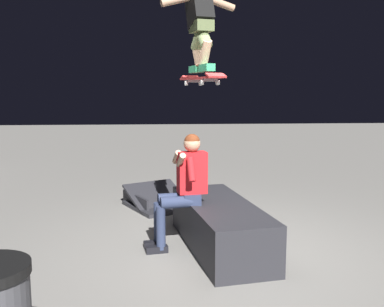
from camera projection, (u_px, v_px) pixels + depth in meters
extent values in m
plane|color=gray|center=(226.00, 252.00, 5.15)|extent=(40.00, 40.00, 0.00)
cube|color=#28282D|center=(220.00, 225.00, 5.27)|extent=(2.16, 1.07, 0.56)
cube|color=#2D3856|center=(192.00, 198.00, 5.24)|extent=(0.32, 0.20, 0.12)
cube|color=red|center=(192.00, 173.00, 5.20)|extent=(0.25, 0.37, 0.50)
sphere|color=tan|center=(192.00, 143.00, 5.15)|extent=(0.20, 0.20, 0.20)
sphere|color=brown|center=(192.00, 142.00, 5.15)|extent=(0.19, 0.19, 0.19)
cylinder|color=red|center=(191.00, 169.00, 4.98)|extent=(0.20, 0.11, 0.29)
cylinder|color=tan|center=(181.00, 160.00, 5.02)|extent=(0.25, 0.11, 0.19)
cylinder|color=red|center=(183.00, 164.00, 5.37)|extent=(0.20, 0.11, 0.29)
cylinder|color=tan|center=(177.00, 157.00, 5.25)|extent=(0.25, 0.11, 0.19)
cylinder|color=#2D3856|center=(177.00, 202.00, 5.11)|extent=(0.20, 0.42, 0.14)
cylinder|color=#2D3856|center=(161.00, 228.00, 5.11)|extent=(0.11, 0.11, 0.52)
cube|color=black|center=(157.00, 249.00, 5.13)|extent=(0.14, 0.27, 0.08)
cylinder|color=#2D3856|center=(174.00, 199.00, 5.29)|extent=(0.20, 0.42, 0.14)
cylinder|color=#2D3856|center=(158.00, 223.00, 5.28)|extent=(0.11, 0.11, 0.52)
cube|color=black|center=(154.00, 244.00, 5.31)|extent=(0.14, 0.27, 0.08)
cube|color=#B72D2D|center=(201.00, 78.00, 4.94)|extent=(0.82, 0.39, 0.02)
cube|color=#B72D2D|center=(189.00, 78.00, 5.36)|extent=(0.17, 0.22, 0.06)
cube|color=#B72D2D|center=(216.00, 75.00, 4.51)|extent=(0.17, 0.22, 0.06)
cube|color=#99999E|center=(193.00, 81.00, 5.21)|extent=(0.10, 0.17, 0.03)
cylinder|color=white|center=(186.00, 83.00, 5.18)|extent=(0.06, 0.04, 0.05)
cylinder|color=white|center=(200.00, 83.00, 5.24)|extent=(0.06, 0.04, 0.05)
cube|color=#99999E|center=(210.00, 80.00, 4.68)|extent=(0.10, 0.17, 0.03)
cylinder|color=white|center=(202.00, 82.00, 4.66)|extent=(0.06, 0.04, 0.05)
cylinder|color=white|center=(218.00, 82.00, 4.71)|extent=(0.06, 0.04, 0.05)
cube|color=#2D9E66|center=(196.00, 69.00, 5.09)|extent=(0.28, 0.16, 0.08)
cube|color=#2D9E66|center=(207.00, 68.00, 4.75)|extent=(0.28, 0.16, 0.08)
cylinder|color=tan|center=(198.00, 55.00, 5.02)|extent=(0.25, 0.15, 0.31)
cylinder|color=#67764A|center=(200.00, 37.00, 4.92)|extent=(0.35, 0.21, 0.33)
cylinder|color=tan|center=(205.00, 53.00, 4.78)|extent=(0.25, 0.15, 0.31)
cylinder|color=#67764A|center=(203.00, 35.00, 4.82)|extent=(0.35, 0.21, 0.33)
cube|color=#67764A|center=(201.00, 27.00, 4.86)|extent=(0.34, 0.27, 0.12)
cube|color=black|center=(199.00, 6.00, 4.90)|extent=(0.49, 0.32, 0.52)
cylinder|color=tan|center=(217.00, 2.00, 4.98)|extent=(0.19, 0.45, 0.19)
cube|color=#28282D|center=(160.00, 205.00, 7.15)|extent=(1.33, 1.28, 0.06)
cube|color=#28282D|center=(160.00, 200.00, 7.14)|extent=(1.30, 1.27, 0.45)
cube|color=#28282D|center=(135.00, 201.00, 7.11)|extent=(0.83, 0.46, 0.22)
cube|color=#28282D|center=(185.00, 200.00, 7.17)|extent=(0.83, 0.46, 0.22)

